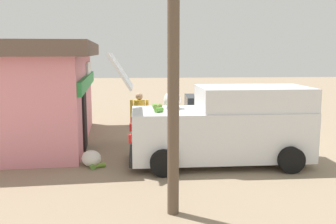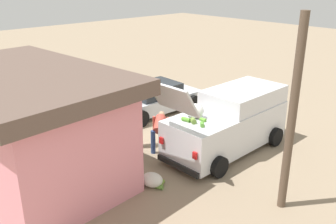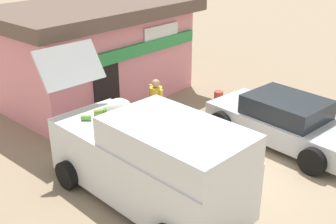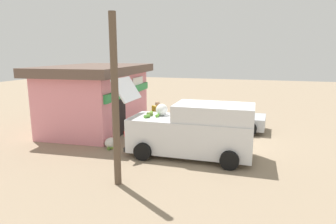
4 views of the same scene
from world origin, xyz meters
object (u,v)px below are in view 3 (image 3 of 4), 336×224
vendor_standing (156,103)px  unloaded_banana_pile (62,140)px  storefront_bar (96,51)px  customer_bending (145,121)px  paint_bucket (218,97)px  delivery_van (150,160)px  parked_sedan (285,121)px

vendor_standing → unloaded_banana_pile: 2.63m
storefront_bar → customer_bending: (-1.25, -3.72, -0.82)m
paint_bucket → delivery_van: bearing=-155.0°
vendor_standing → customer_bending: 0.87m
unloaded_banana_pile → vendor_standing: bearing=-27.8°
delivery_van → paint_bucket: delivery_van is taller
delivery_van → paint_bucket: 5.72m
storefront_bar → parked_sedan: size_ratio=1.62×
delivery_van → customer_bending: bearing=51.0°
delivery_van → parked_sedan: bearing=-6.5°
parked_sedan → customer_bending: (-2.86, 2.25, 0.20)m
parked_sedan → delivery_van: bearing=173.5°
parked_sedan → unloaded_banana_pile: size_ratio=5.55×
delivery_van → parked_sedan: 4.33m
storefront_bar → customer_bending: storefront_bar is taller
parked_sedan → paint_bucket: (0.85, 2.88, -0.38)m
storefront_bar → paint_bucket: bearing=-51.4°
parked_sedan → unloaded_banana_pile: parked_sedan is taller
storefront_bar → vendor_standing: storefront_bar is taller
customer_bending → unloaded_banana_pile: (-1.48, 1.59, -0.59)m
unloaded_banana_pile → parked_sedan: bearing=-41.5°
customer_bending → parked_sedan: bearing=-38.2°
customer_bending → unloaded_banana_pile: size_ratio=1.68×
delivery_van → vendor_standing: (2.18, 2.17, -0.06)m
delivery_van → customer_bending: 2.28m
vendor_standing → delivery_van: bearing=-135.1°
storefront_bar → paint_bucket: 4.19m
storefront_bar → unloaded_banana_pile: 3.74m
parked_sedan → paint_bucket: bearing=73.6°
vendor_standing → paint_bucket: (2.95, 0.23, -0.71)m
customer_bending → unloaded_banana_pile: customer_bending is taller
delivery_van → customer_bending: (1.43, 1.76, -0.19)m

